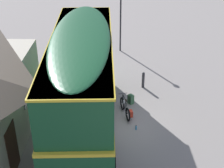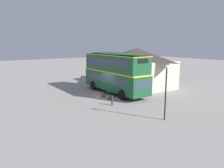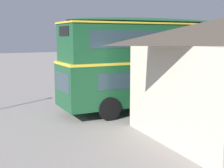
{
  "view_description": "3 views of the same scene",
  "coord_description": "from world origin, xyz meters",
  "px_view_note": "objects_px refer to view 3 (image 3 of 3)",
  "views": [
    {
      "loc": [
        -13.02,
        0.36,
        9.24
      ],
      "look_at": [
        0.82,
        0.02,
        1.76
      ],
      "focal_mm": 52.58,
      "sensor_mm": 36.0,
      "label": 1
    },
    {
      "loc": [
        20.11,
        -13.11,
        5.83
      ],
      "look_at": [
        1.08,
        -0.1,
        1.47
      ],
      "focal_mm": 34.92,
      "sensor_mm": 36.0,
      "label": 2
    },
    {
      "loc": [
        8.75,
        15.27,
        3.87
      ],
      "look_at": [
        1.3,
        0.16,
        1.29
      ],
      "focal_mm": 50.26,
      "sensor_mm": 36.0,
      "label": 3
    }
  ],
  "objects_px": {
    "backpack_on_ground": "(94,99)",
    "kerb_bollard": "(60,96)",
    "water_bottle_blue_sports": "(129,98)",
    "touring_bicycle": "(114,97)",
    "double_decker_bus": "(151,60)"
  },
  "relations": [
    {
      "from": "backpack_on_ground",
      "to": "kerb_bollard",
      "type": "relative_size",
      "value": 0.58
    },
    {
      "from": "backpack_on_ground",
      "to": "kerb_bollard",
      "type": "bearing_deg",
      "value": -25.41
    },
    {
      "from": "water_bottle_blue_sports",
      "to": "kerb_bollard",
      "type": "height_order",
      "value": "kerb_bollard"
    },
    {
      "from": "kerb_bollard",
      "to": "backpack_on_ground",
      "type": "bearing_deg",
      "value": 154.59
    },
    {
      "from": "touring_bicycle",
      "to": "kerb_bollard",
      "type": "distance_m",
      "value": 3.13
    },
    {
      "from": "double_decker_bus",
      "to": "kerb_bollard",
      "type": "height_order",
      "value": "double_decker_bus"
    },
    {
      "from": "double_decker_bus",
      "to": "kerb_bollard",
      "type": "bearing_deg",
      "value": -37.93
    },
    {
      "from": "kerb_bollard",
      "to": "water_bottle_blue_sports",
      "type": "bearing_deg",
      "value": 169.47
    },
    {
      "from": "backpack_on_ground",
      "to": "water_bottle_blue_sports",
      "type": "xyz_separation_m",
      "value": [
        -2.34,
        -0.08,
        -0.18
      ]
    },
    {
      "from": "touring_bicycle",
      "to": "backpack_on_ground",
      "type": "xyz_separation_m",
      "value": [
        1.12,
        -0.34,
        -0.08
      ]
    },
    {
      "from": "backpack_on_ground",
      "to": "water_bottle_blue_sports",
      "type": "bearing_deg",
      "value": -178.1
    },
    {
      "from": "touring_bicycle",
      "to": "backpack_on_ground",
      "type": "height_order",
      "value": "touring_bicycle"
    },
    {
      "from": "water_bottle_blue_sports",
      "to": "kerb_bollard",
      "type": "distance_m",
      "value": 4.21
    },
    {
      "from": "double_decker_bus",
      "to": "water_bottle_blue_sports",
      "type": "relative_size",
      "value": 42.38
    },
    {
      "from": "kerb_bollard",
      "to": "touring_bicycle",
      "type": "bearing_deg",
      "value": 157.83
    }
  ]
}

